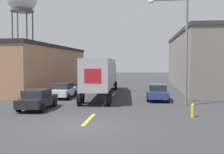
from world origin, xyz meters
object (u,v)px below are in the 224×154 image
at_px(parked_car_right_mid, 157,92).
at_px(street_lamp, 182,43).
at_px(fire_hydrant, 193,110).
at_px(semi_truck, 102,73).
at_px(parked_car_left_near, 37,99).
at_px(parked_car_left_far, 63,90).

bearing_deg(parked_car_right_mid, street_lamp, -57.69).
height_order(parked_car_right_mid, fire_hydrant, parked_car_right_mid).
bearing_deg(street_lamp, semi_truck, 140.91).
xyz_separation_m(parked_car_right_mid, fire_hydrant, (1.87, -7.68, -0.33)).
relative_size(parked_car_left_near, street_lamp, 0.49).
xyz_separation_m(parked_car_left_near, fire_hydrant, (10.84, -1.71, -0.33)).
bearing_deg(street_lamp, parked_car_left_near, -163.37).
bearing_deg(parked_car_right_mid, parked_car_left_near, -146.35).
bearing_deg(fire_hydrant, street_lamp, 91.35).
bearing_deg(fire_hydrant, parked_car_left_near, 171.03).
bearing_deg(semi_truck, parked_car_left_far, -145.93).
bearing_deg(fire_hydrant, semi_truck, 124.40).
height_order(parked_car_left_near, street_lamp, street_lamp).
relative_size(parked_car_left_far, parked_car_left_near, 1.00).
xyz_separation_m(semi_truck, fire_hydrant, (7.44, -10.86, -1.87)).
bearing_deg(semi_truck, parked_car_right_mid, -33.25).
height_order(semi_truck, parked_car_left_far, semi_truck).
xyz_separation_m(parked_car_right_mid, parked_car_left_near, (-8.97, -5.97, 0.00)).
xyz_separation_m(parked_car_left_far, parked_car_right_mid, (8.97, -0.56, 0.00)).
distance_m(semi_truck, street_lamp, 9.81).
height_order(semi_truck, fire_hydrant, semi_truck).
relative_size(parked_car_right_mid, parked_car_left_near, 1.00).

